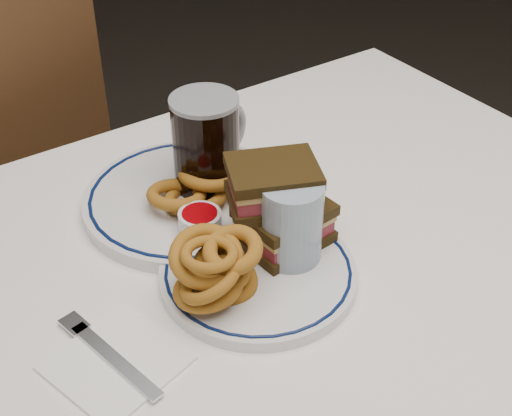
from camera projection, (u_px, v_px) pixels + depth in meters
dining_table at (225, 355)px, 0.91m from camera, size 1.27×0.87×0.75m
main_plate at (258, 273)px, 0.87m from camera, size 0.24×0.24×0.02m
reuben_sandwich at (279, 205)px, 0.88m from camera, size 0.13×0.12×0.11m
onion_rings_main at (215, 267)px, 0.81m from camera, size 0.11×0.11×0.10m
ketchup_ramekin at (200, 222)px, 0.91m from camera, size 0.06×0.06×0.03m
beer_mug at (208, 147)px, 0.97m from camera, size 0.13×0.09×0.15m
water_glass at (291, 226)px, 0.86m from camera, size 0.08×0.08×0.12m
far_plate at (189, 199)px, 0.99m from camera, size 0.29×0.29×0.02m
onion_rings_far at (195, 188)px, 0.96m from camera, size 0.14×0.10×0.06m
napkin_fork at (114, 361)px, 0.77m from camera, size 0.15×0.17×0.01m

